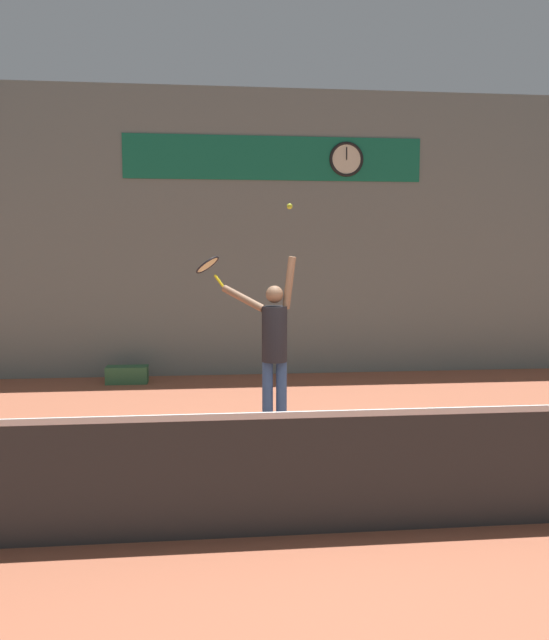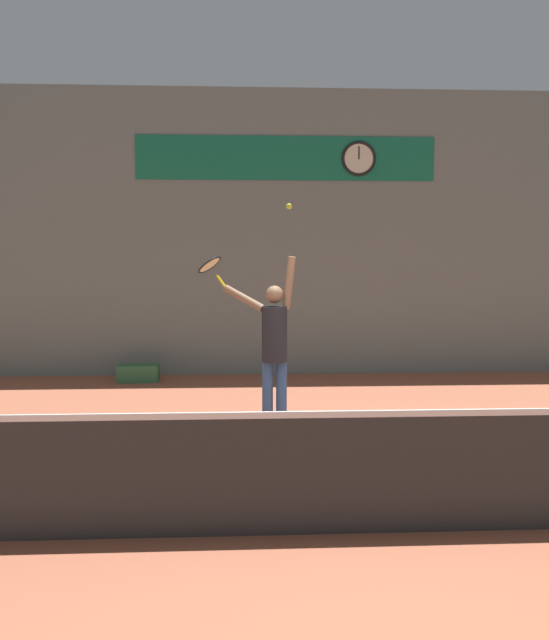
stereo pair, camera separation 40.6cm
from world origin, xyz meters
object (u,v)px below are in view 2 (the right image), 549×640
at_px(tennis_ball, 289,206).
at_px(equipment_bag, 138,373).
at_px(scoreboard_clock, 359,159).
at_px(tennis_racket, 210,266).
at_px(tennis_player, 274,343).

relative_size(tennis_ball, equipment_bag, 0.10).
bearing_deg(scoreboard_clock, equipment_bag, -171.77).
relative_size(tennis_racket, equipment_bag, 0.62).
distance_m(scoreboard_clock, tennis_player, 4.84).
bearing_deg(tennis_player, tennis_racket, 150.16).
relative_size(tennis_racket, tennis_ball, 6.40).
xyz_separation_m(tennis_racket, tennis_ball, (0.94, -0.58, 0.69)).
relative_size(tennis_player, equipment_bag, 3.10).
distance_m(tennis_ball, equipment_bag, 4.71).
xyz_separation_m(tennis_player, tennis_racket, (-0.77, 0.44, 0.92)).
height_order(tennis_player, tennis_racket, tennis_racket).
bearing_deg(tennis_ball, tennis_player, 140.13).
distance_m(scoreboard_clock, equipment_bag, 5.30).
height_order(scoreboard_clock, tennis_racket, scoreboard_clock).
bearing_deg(scoreboard_clock, tennis_racket, -127.26).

